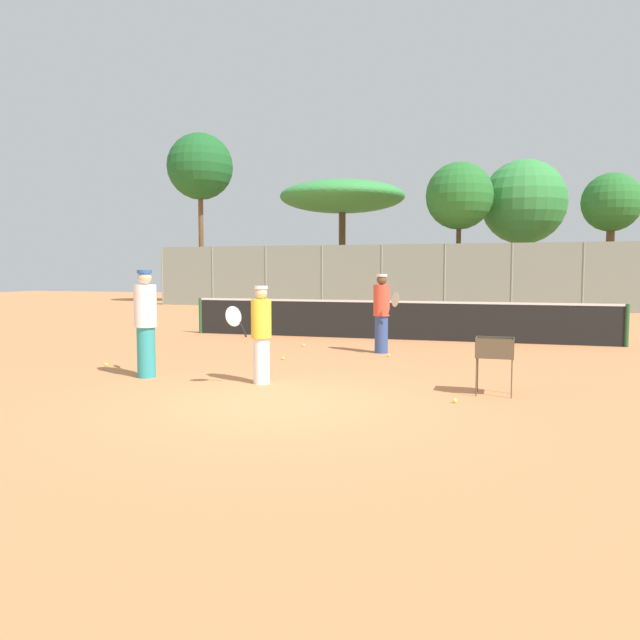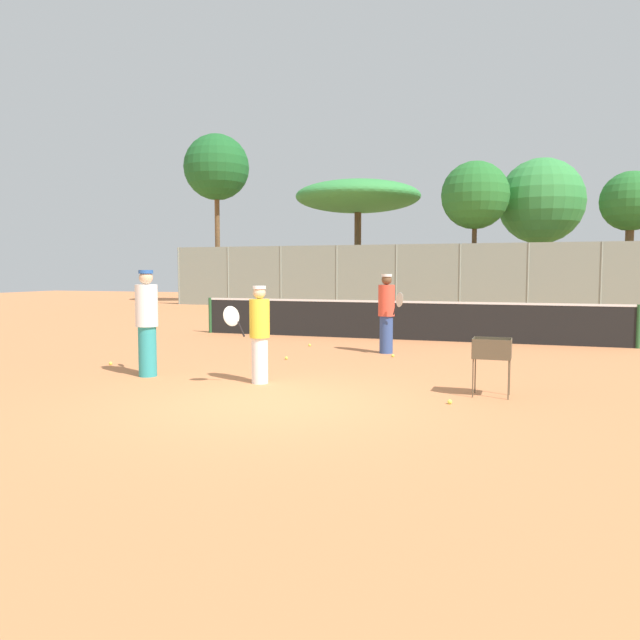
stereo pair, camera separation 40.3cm
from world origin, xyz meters
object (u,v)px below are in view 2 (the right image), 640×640
at_px(player_red_cap, 387,312).
at_px(ball_cart, 492,353).
at_px(player_yellow_shirt, 259,333).
at_px(player_white_outfit, 147,322).
at_px(parked_car, 347,293).
at_px(tennis_net, 400,319).

xyz_separation_m(player_red_cap, ball_cart, (2.62, -4.29, -0.29)).
distance_m(player_yellow_shirt, ball_cart, 3.77).
bearing_deg(player_yellow_shirt, player_red_cap, -158.88).
xyz_separation_m(player_white_outfit, parked_car, (-3.41, 23.67, -0.32)).
height_order(player_red_cap, ball_cart, player_red_cap).
bearing_deg(parked_car, ball_cart, -68.29).
relative_size(player_red_cap, ball_cart, 2.06).
bearing_deg(player_white_outfit, player_red_cap, -70.37).
bearing_deg(player_red_cap, player_white_outfit, -81.08).
bearing_deg(tennis_net, player_yellow_shirt, -96.62).
relative_size(player_red_cap, player_yellow_shirt, 1.11).
bearing_deg(tennis_net, ball_cart, -67.98).
height_order(player_white_outfit, player_yellow_shirt, player_white_outfit).
bearing_deg(ball_cart, tennis_net, 112.02).
xyz_separation_m(player_white_outfit, player_yellow_shirt, (2.19, 0.02, -0.13)).
relative_size(ball_cart, parked_car, 0.21).
bearing_deg(ball_cart, player_red_cap, 121.37).
distance_m(tennis_net, parked_car, 17.54).
distance_m(player_white_outfit, parked_car, 23.92).
height_order(tennis_net, player_white_outfit, player_white_outfit).
relative_size(tennis_net, player_red_cap, 6.54).
relative_size(player_white_outfit, ball_cart, 2.16).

